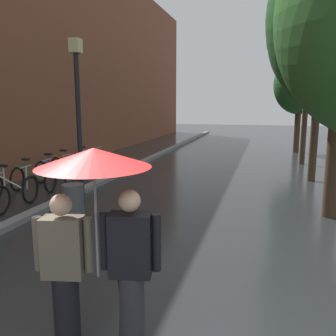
% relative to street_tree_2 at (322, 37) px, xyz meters
% --- Properties ---
extents(kerb_strip, '(0.30, 36.00, 0.12)m').
position_rel_street_tree_2_xyz_m(kerb_strip, '(-6.39, 0.26, -4.39)').
color(kerb_strip, slate).
rests_on(kerb_strip, ground).
extents(street_tree_2, '(3.16, 3.16, 6.41)m').
position_rel_street_tree_2_xyz_m(street_tree_2, '(0.00, 0.00, 0.00)').
color(street_tree_2, '#473323').
rests_on(street_tree_2, ground).
extents(street_tree_3, '(2.53, 2.53, 5.64)m').
position_rel_street_tree_2_xyz_m(street_tree_3, '(0.00, 3.37, -0.25)').
color(street_tree_3, '#473323').
rests_on(street_tree_3, ground).
extents(street_tree_4, '(2.55, 2.55, 4.89)m').
position_rel_street_tree_2_xyz_m(street_tree_4, '(0.03, 7.08, -1.07)').
color(street_tree_4, '#473323').
rests_on(street_tree_4, ground).
extents(parked_bicycle_3, '(1.13, 0.78, 0.96)m').
position_rel_street_tree_2_xyz_m(parked_bicycle_3, '(-7.61, -4.73, -4.08)').
color(parked_bicycle_3, black).
rests_on(parked_bicycle_3, ground).
extents(parked_bicycle_4, '(1.15, 0.81, 0.96)m').
position_rel_street_tree_2_xyz_m(parked_bicycle_4, '(-7.74, -3.68, -4.08)').
color(parked_bicycle_4, black).
rests_on(parked_bicycle_4, ground).
extents(parked_bicycle_5, '(1.09, 0.71, 0.96)m').
position_rel_street_tree_2_xyz_m(parked_bicycle_5, '(-7.73, -2.65, -4.08)').
color(parked_bicycle_5, black).
rests_on(parked_bicycle_5, ground).
extents(parked_bicycle_6, '(1.11, 0.75, 0.96)m').
position_rel_street_tree_2_xyz_m(parked_bicycle_6, '(-7.76, -1.75, -4.08)').
color(parked_bicycle_6, black).
rests_on(parked_bicycle_6, ground).
extents(parked_bicycle_7, '(1.15, 0.82, 0.96)m').
position_rel_street_tree_2_xyz_m(parked_bicycle_7, '(-7.61, -0.72, -4.08)').
color(parked_bicycle_7, black).
rests_on(parked_bicycle_7, ground).
extents(couple_under_umbrella, '(1.22, 1.07, 2.07)m').
position_rel_street_tree_2_xyz_m(couple_under_umbrella, '(-2.98, -9.12, -3.10)').
color(couple_under_umbrella, black).
rests_on(couple_under_umbrella, ground).
extents(street_lamp_post, '(0.24, 0.24, 3.94)m').
position_rel_street_tree_2_xyz_m(street_lamp_post, '(-5.79, -4.44, -2.13)').
color(street_lamp_post, black).
rests_on(street_lamp_post, ground).
extents(litter_bin, '(0.44, 0.44, 0.85)m').
position_rel_street_tree_2_xyz_m(litter_bin, '(-5.22, -5.82, -4.03)').
color(litter_bin, '#4C4C51').
rests_on(litter_bin, ground).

